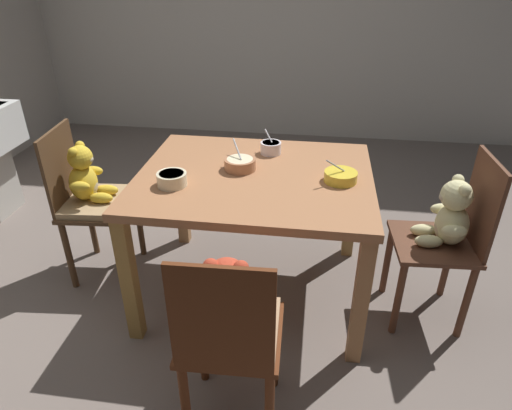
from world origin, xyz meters
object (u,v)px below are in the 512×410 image
at_px(porridge_bowl_cream_near_left, 172,179).
at_px(porridge_bowl_yellow_near_right, 341,176).
at_px(teddy_chair_near_right, 448,227).
at_px(dining_table, 255,191).
at_px(teddy_chair_near_front, 229,322).
at_px(porridge_bowl_white_far_center, 271,147).
at_px(teddy_chair_near_left, 89,191).
at_px(porridge_bowl_terracotta_center, 240,164).

height_order(porridge_bowl_cream_near_left, porridge_bowl_yellow_near_right, porridge_bowl_yellow_near_right).
bearing_deg(teddy_chair_near_right, dining_table, -6.76).
relative_size(teddy_chair_near_front, porridge_bowl_white_far_center, 7.35).
distance_m(porridge_bowl_white_far_center, porridge_bowl_yellow_near_right, 0.47).
bearing_deg(teddy_chair_near_front, teddy_chair_near_right, -51.93).
bearing_deg(dining_table, porridge_bowl_white_far_center, 79.76).
bearing_deg(teddy_chair_near_left, porridge_bowl_white_far_center, 7.31).
xyz_separation_m(teddy_chair_near_front, porridge_bowl_white_far_center, (0.02, 1.10, 0.22)).
bearing_deg(porridge_bowl_yellow_near_right, teddy_chair_near_front, -115.67).
xyz_separation_m(dining_table, teddy_chair_near_left, (-0.93, 0.06, -0.10)).
height_order(teddy_chair_near_right, porridge_bowl_cream_near_left, teddy_chair_near_right).
bearing_deg(porridge_bowl_white_far_center, porridge_bowl_yellow_near_right, -38.70).
height_order(teddy_chair_near_left, porridge_bowl_yellow_near_right, teddy_chair_near_left).
bearing_deg(teddy_chair_near_front, teddy_chair_near_left, 45.25).
bearing_deg(teddy_chair_near_left, teddy_chair_near_right, -8.67).
bearing_deg(dining_table, teddy_chair_near_right, -3.66).
relative_size(teddy_chair_near_right, porridge_bowl_cream_near_left, 6.35).
distance_m(dining_table, porridge_bowl_white_far_center, 0.31).
bearing_deg(porridge_bowl_cream_near_left, teddy_chair_near_front, -59.04).
xyz_separation_m(porridge_bowl_terracotta_center, porridge_bowl_yellow_near_right, (0.50, -0.07, -0.00)).
relative_size(dining_table, porridge_bowl_terracotta_center, 7.22).
distance_m(dining_table, teddy_chair_near_left, 0.94).
distance_m(dining_table, porridge_bowl_cream_near_left, 0.42).
relative_size(teddy_chair_near_left, teddy_chair_near_right, 0.99).
height_order(porridge_bowl_terracotta_center, porridge_bowl_cream_near_left, porridge_bowl_terracotta_center).
bearing_deg(teddy_chair_near_front, porridge_bowl_yellow_near_right, -27.66).
distance_m(dining_table, teddy_chair_near_right, 0.95).
distance_m(porridge_bowl_cream_near_left, porridge_bowl_white_far_center, 0.61).
xyz_separation_m(teddy_chair_near_front, porridge_bowl_terracotta_center, (-0.11, 0.87, 0.21)).
distance_m(teddy_chair_near_left, porridge_bowl_cream_near_left, 0.65).
height_order(teddy_chair_near_left, porridge_bowl_cream_near_left, teddy_chair_near_left).
distance_m(dining_table, porridge_bowl_yellow_near_right, 0.43).
bearing_deg(porridge_bowl_white_far_center, teddy_chair_near_left, -167.62).
bearing_deg(dining_table, porridge_bowl_yellow_near_right, -2.95).
bearing_deg(porridge_bowl_cream_near_left, teddy_chair_near_right, 4.93).
bearing_deg(teddy_chair_near_left, dining_table, -8.62).
relative_size(teddy_chair_near_left, porridge_bowl_yellow_near_right, 5.63).
distance_m(teddy_chair_near_right, porridge_bowl_yellow_near_right, 0.57).
height_order(dining_table, teddy_chair_near_left, teddy_chair_near_left).
bearing_deg(teddy_chair_near_left, teddy_chair_near_front, -47.82).
bearing_deg(porridge_bowl_cream_near_left, porridge_bowl_white_far_center, 47.09).
bearing_deg(porridge_bowl_terracotta_center, dining_table, -29.82).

